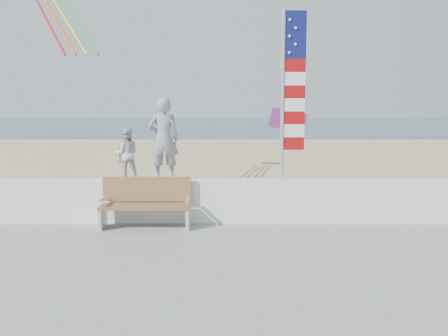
{
  "coord_description": "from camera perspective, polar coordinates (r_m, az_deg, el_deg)",
  "views": [
    {
      "loc": [
        0.23,
        -7.79,
        2.59
      ],
      "look_at": [
        0.2,
        1.8,
        1.35
      ],
      "focal_mm": 38.0,
      "sensor_mm": 36.0,
      "label": 1
    }
  ],
  "objects": [
    {
      "name": "adult",
      "position": [
        9.9,
        -7.27,
        3.49
      ],
      "size": [
        0.66,
        0.47,
        1.7
      ],
      "primitive_type": "imported",
      "rotation": [
        0.0,
        0.0,
        3.25
      ],
      "color": "gray",
      "rests_on": "seawall"
    },
    {
      "name": "parafoil_kite",
      "position": [
        13.63,
        7.78,
        5.68
      ],
      "size": [
        1.11,
        0.32,
        0.75
      ],
      "color": "red",
      "rests_on": "ground"
    },
    {
      "name": "flag",
      "position": [
        9.89,
        7.83,
        9.63
      ],
      "size": [
        0.5,
        0.08,
        3.5
      ],
      "color": "silver",
      "rests_on": "seawall"
    },
    {
      "name": "sand",
      "position": [
        16.99,
        -0.6,
        -1.28
      ],
      "size": [
        90.0,
        40.0,
        0.08
      ],
      "primitive_type": "cube",
      "color": "tan",
      "rests_on": "ground"
    },
    {
      "name": "bench",
      "position": [
        9.66,
        -9.37,
        -4.08
      ],
      "size": [
        1.8,
        0.57,
        1.0
      ],
      "color": "brown",
      "rests_on": "boardwalk"
    },
    {
      "name": "seawall",
      "position": [
        9.99,
        -1.15,
        -3.95
      ],
      "size": [
        30.0,
        0.35,
        0.9
      ],
      "primitive_type": "cube",
      "color": "white",
      "rests_on": "boardwalk"
    },
    {
      "name": "child",
      "position": [
        10.05,
        -11.65,
        1.69
      ],
      "size": [
        0.6,
        0.51,
        1.08
      ],
      "primitive_type": "imported",
      "rotation": [
        0.0,
        0.0,
        3.36
      ],
      "color": "silver",
      "rests_on": "seawall"
    },
    {
      "name": "sign",
      "position": [
        12.9,
        -11.77,
        -0.12
      ],
      "size": [
        0.32,
        0.07,
        1.46
      ],
      "color": "#8D6443",
      "rests_on": "sand"
    },
    {
      "name": "ground",
      "position": [
        8.21,
        -1.46,
        -11.01
      ],
      "size": [
        220.0,
        220.0,
        0.0
      ],
      "primitive_type": "plane",
      "color": "#2D445B",
      "rests_on": "ground"
    }
  ]
}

